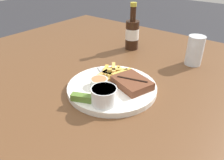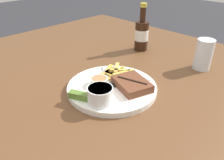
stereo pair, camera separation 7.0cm
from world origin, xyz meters
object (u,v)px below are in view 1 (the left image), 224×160
Objects in this scene: steak_portion at (132,83)px; pickle_spear at (83,98)px; dipping_sauce_cup at (99,82)px; fork_utensil at (104,74)px; knife_utensil at (123,83)px; beer_bottle at (132,33)px; coleslaw_cup at (104,95)px; dinner_plate at (112,88)px; drinking_glass at (195,50)px.

steak_portion is 0.17m from pickle_spear.
dipping_sauce_cup is 0.47× the size of fork_utensil.
beer_bottle reaches higher than knife_utensil.
coleslaw_cup is 0.10m from dipping_sauce_cup.
dipping_sauce_cup reaches higher than fork_utensil.
knife_utensil is (-0.03, -0.01, -0.01)m from steak_portion.
beer_bottle is (-0.20, 0.44, 0.03)m from coleslaw_cup.
beer_bottle is at bearing 114.06° from dinner_plate.
dinner_plate is 0.05m from dipping_sauce_cup.
beer_bottle reaches higher than dinner_plate.
steak_portion reaches higher than fork_utensil.
beer_bottle is at bearing 136.18° from fork_utensil.
pickle_spear is at bearing -96.46° from dinner_plate.
coleslaw_cup is at bearing 29.17° from pickle_spear.
dipping_sauce_cup is 0.79× the size of pickle_spear.
coleslaw_cup is at bearing -64.95° from dinner_plate.
drinking_glass is (0.11, 0.33, 0.04)m from knife_utensil.
pickle_spear is 0.61× the size of drinking_glass.
knife_utensil reaches higher than dinner_plate.
dinner_plate is at bearing 83.54° from pickle_spear.
steak_portion is 0.03m from knife_utensil.
pickle_spear is at bearing -150.83° from coleslaw_cup.
beer_bottle is (-0.21, 0.31, 0.04)m from steak_portion.
pickle_spear is 0.49m from beer_bottle.
beer_bottle reaches higher than steak_portion.
coleslaw_cup reaches higher than knife_utensil.
coleslaw_cup is 0.48m from beer_bottle.
pickle_spear reaches higher than knife_utensil.
drinking_glass is at bearing 87.98° from fork_utensil.
knife_utensil is 0.74× the size of beer_bottle.
steak_portion is at bearing -104.23° from drinking_glass.
knife_utensil is 1.33× the size of drinking_glass.
coleslaw_cup reaches higher than steak_portion.
dinner_plate is 2.49× the size of drinking_glass.
dipping_sauce_cup is at bearing 161.35° from knife_utensil.
dipping_sauce_cup is (-0.07, 0.06, -0.01)m from coleslaw_cup.
fork_utensil is at bearing -122.19° from drinking_glass.
dipping_sauce_cup is 0.07m from fork_utensil.
dipping_sauce_cup is at bearing -143.83° from steak_portion.
dinner_plate is 0.12m from pickle_spear.
drinking_glass is at bearing 72.73° from pickle_spear.
steak_portion reaches higher than pickle_spear.
knife_utensil is (-0.02, 0.12, -0.02)m from coleslaw_cup.
steak_portion is (0.05, 0.04, 0.02)m from dinner_plate.
steak_portion is at bearing 34.05° from dinner_plate.
steak_portion reaches higher than dinner_plate.
beer_bottle is at bearing 114.26° from coleslaw_cup.
beer_bottle reaches higher than coleslaw_cup.
steak_portion is 0.38m from beer_bottle.
drinking_glass reaches higher than pickle_spear.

